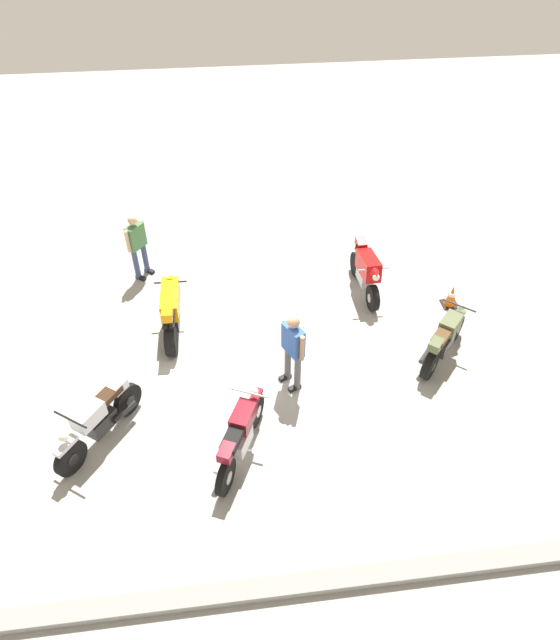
{
  "coord_description": "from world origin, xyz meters",
  "views": [
    {
      "loc": [
        0.19,
        7.94,
        8.1
      ],
      "look_at": [
        -0.83,
        -0.41,
        0.75
      ],
      "focal_mm": 30.69,
      "sensor_mm": 36.0,
      "label": 1
    }
  ],
  "objects_px": {
    "motorcycle_silver_cruiser": "(99,420)",
    "motorcycle_orange_sportbike": "(171,309)",
    "person_in_blue_shirt": "(293,347)",
    "motorcycle_olive_vintage": "(444,339)",
    "person_in_green_shirt": "(137,243)",
    "traffic_cone": "(452,296)",
    "motorcycle_maroon_cruiser": "(240,435)",
    "motorcycle_red_sportbike": "(366,270)"
  },
  "relations": [
    {
      "from": "motorcycle_silver_cruiser",
      "to": "motorcycle_maroon_cruiser",
      "type": "relative_size",
      "value": 0.91
    },
    {
      "from": "motorcycle_orange_sportbike",
      "to": "motorcycle_olive_vintage",
      "type": "height_order",
      "value": "motorcycle_orange_sportbike"
    },
    {
      "from": "motorcycle_olive_vintage",
      "to": "motorcycle_maroon_cruiser",
      "type": "bearing_deg",
      "value": 155.93
    },
    {
      "from": "motorcycle_red_sportbike",
      "to": "person_in_green_shirt",
      "type": "xyz_separation_m",
      "value": [
        5.3,
        -1.28,
        0.35
      ]
    },
    {
      "from": "person_in_green_shirt",
      "to": "motorcycle_maroon_cruiser",
      "type": "bearing_deg",
      "value": -33.11
    },
    {
      "from": "motorcycle_olive_vintage",
      "to": "person_in_blue_shirt",
      "type": "bearing_deg",
      "value": 138.21
    },
    {
      "from": "motorcycle_silver_cruiser",
      "to": "motorcycle_red_sportbike",
      "type": "height_order",
      "value": "motorcycle_red_sportbike"
    },
    {
      "from": "traffic_cone",
      "to": "person_in_green_shirt",
      "type": "bearing_deg",
      "value": -15.94
    },
    {
      "from": "motorcycle_silver_cruiser",
      "to": "traffic_cone",
      "type": "bearing_deg",
      "value": 146.4
    },
    {
      "from": "motorcycle_red_sportbike",
      "to": "person_in_green_shirt",
      "type": "relative_size",
      "value": 1.17
    },
    {
      "from": "person_in_green_shirt",
      "to": "motorcycle_olive_vintage",
      "type": "bearing_deg",
      "value": 6.58
    },
    {
      "from": "traffic_cone",
      "to": "motorcycle_red_sportbike",
      "type": "bearing_deg",
      "value": -22.42
    },
    {
      "from": "motorcycle_silver_cruiser",
      "to": "motorcycle_red_sportbike",
      "type": "bearing_deg",
      "value": 158.22
    },
    {
      "from": "motorcycle_red_sportbike",
      "to": "traffic_cone",
      "type": "bearing_deg",
      "value": 66.0
    },
    {
      "from": "person_in_green_shirt",
      "to": "motorcycle_orange_sportbike",
      "type": "bearing_deg",
      "value": -32.68
    },
    {
      "from": "motorcycle_maroon_cruiser",
      "to": "person_in_blue_shirt",
      "type": "distance_m",
      "value": 1.97
    },
    {
      "from": "motorcycle_silver_cruiser",
      "to": "person_in_blue_shirt",
      "type": "bearing_deg",
      "value": 140.03
    },
    {
      "from": "motorcycle_orange_sportbike",
      "to": "traffic_cone",
      "type": "distance_m",
      "value": 6.34
    },
    {
      "from": "motorcycle_olive_vintage",
      "to": "person_in_green_shirt",
      "type": "bearing_deg",
      "value": 101.95
    },
    {
      "from": "motorcycle_silver_cruiser",
      "to": "motorcycle_orange_sportbike",
      "type": "distance_m",
      "value": 3.03
    },
    {
      "from": "person_in_green_shirt",
      "to": "traffic_cone",
      "type": "bearing_deg",
      "value": 20.61
    },
    {
      "from": "motorcycle_maroon_cruiser",
      "to": "traffic_cone",
      "type": "height_order",
      "value": "motorcycle_maroon_cruiser"
    },
    {
      "from": "motorcycle_silver_cruiser",
      "to": "traffic_cone",
      "type": "height_order",
      "value": "motorcycle_silver_cruiser"
    },
    {
      "from": "motorcycle_orange_sportbike",
      "to": "person_in_green_shirt",
      "type": "bearing_deg",
      "value": 22.6
    },
    {
      "from": "motorcycle_silver_cruiser",
      "to": "traffic_cone",
      "type": "relative_size",
      "value": 3.35
    },
    {
      "from": "motorcycle_olive_vintage",
      "to": "traffic_cone",
      "type": "xyz_separation_m",
      "value": [
        -0.8,
        -1.62,
        -0.23
      ]
    },
    {
      "from": "motorcycle_red_sportbike",
      "to": "motorcycle_orange_sportbike",
      "type": "bearing_deg",
      "value": -80.43
    },
    {
      "from": "motorcycle_silver_cruiser",
      "to": "motorcycle_maroon_cruiser",
      "type": "xyz_separation_m",
      "value": [
        -2.43,
        0.63,
        0.0
      ]
    },
    {
      "from": "motorcycle_orange_sportbike",
      "to": "motorcycle_maroon_cruiser",
      "type": "distance_m",
      "value": 3.63
    },
    {
      "from": "motorcycle_silver_cruiser",
      "to": "person_in_green_shirt",
      "type": "relative_size",
      "value": 1.07
    },
    {
      "from": "traffic_cone",
      "to": "motorcycle_orange_sportbike",
      "type": "bearing_deg",
      "value": 1.06
    },
    {
      "from": "motorcycle_silver_cruiser",
      "to": "motorcycle_olive_vintage",
      "type": "height_order",
      "value": "motorcycle_silver_cruiser"
    },
    {
      "from": "motorcycle_maroon_cruiser",
      "to": "person_in_blue_shirt",
      "type": "relative_size",
      "value": 1.13
    },
    {
      "from": "motorcycle_orange_sportbike",
      "to": "person_in_blue_shirt",
      "type": "relative_size",
      "value": 1.14
    },
    {
      "from": "motorcycle_olive_vintage",
      "to": "person_in_green_shirt",
      "type": "relative_size",
      "value": 0.93
    },
    {
      "from": "motorcycle_orange_sportbike",
      "to": "person_in_blue_shirt",
      "type": "distance_m",
      "value": 3.02
    },
    {
      "from": "motorcycle_silver_cruiser",
      "to": "motorcycle_maroon_cruiser",
      "type": "distance_m",
      "value": 2.51
    },
    {
      "from": "motorcycle_red_sportbike",
      "to": "motorcycle_orange_sportbike",
      "type": "xyz_separation_m",
      "value": [
        4.48,
        0.88,
        0.0
      ]
    },
    {
      "from": "person_in_blue_shirt",
      "to": "traffic_cone",
      "type": "distance_m",
      "value": 4.49
    },
    {
      "from": "motorcycle_orange_sportbike",
      "to": "motorcycle_olive_vintage",
      "type": "distance_m",
      "value": 5.73
    },
    {
      "from": "motorcycle_red_sportbike",
      "to": "motorcycle_maroon_cruiser",
      "type": "bearing_deg",
      "value": -38.56
    },
    {
      "from": "person_in_green_shirt",
      "to": "motorcycle_silver_cruiser",
      "type": "bearing_deg",
      "value": -57.68
    }
  ]
}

